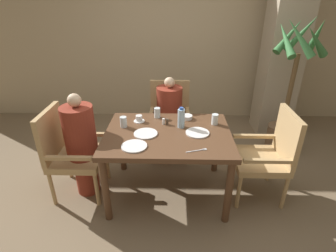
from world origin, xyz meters
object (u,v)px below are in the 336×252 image
Objects in this scene: teacup_with_saucer at (139,119)px; bowl_small at (187,117)px; diner_in_far_chair at (169,118)px; glass_tall_far at (157,113)px; diner_in_left_chair at (82,145)px; chair_far_side at (170,116)px; plate_main_left at (134,146)px; chair_right_side at (269,153)px; chair_left_side at (69,150)px; plate_dessert_center at (197,133)px; water_bottle at (181,118)px; glass_tall_mid at (215,119)px; potted_palm at (287,104)px; plate_main_right at (146,134)px; glass_tall_near at (124,122)px.

teacup_with_saucer reaches higher than bowl_small.
diner_in_far_chair reaches higher than glass_tall_far.
chair_far_side is at bearing 44.65° from diner_in_left_chair.
diner_in_far_chair is at bearing 73.57° from plate_main_left.
chair_right_side reaches higher than bowl_small.
plate_main_left is at bearing -104.81° from glass_tall_far.
chair_left_side is 0.88× the size of diner_in_far_chair.
plate_dessert_center is 0.23m from water_bottle.
chair_far_side is 0.88m from glass_tall_mid.
teacup_with_saucer is (-1.86, -0.67, 0.07)m from potted_palm.
glass_tall_far is at bearing 25.48° from diner_in_left_chair.
plate_main_right is 1.00× the size of plate_dessert_center.
chair_right_side reaches higher than water_bottle.
plate_main_right is at bearing -161.23° from glass_tall_mid.
plate_dessert_center is at bearing 24.72° from plate_main_left.
diner_in_left_chair is 1.04× the size of diner_in_far_chair.
teacup_with_saucer is (-0.02, 0.53, 0.02)m from plate_main_left.
plate_dessert_center is at bearing -133.06° from glass_tall_mid.
glass_tall_far is at bearing 77.26° from plate_main_right.
chair_left_side is 0.83m from plate_main_left.
diner_in_far_chair reaches higher than bowl_small.
glass_tall_near is at bearing -161.86° from bowl_small.
water_bottle reaches higher than plate_main_right.
chair_left_side is at bearing -144.79° from diner_in_far_chair.
potted_palm reaches higher than plate_main_left.
diner_in_far_chair is at bearing 56.43° from teacup_with_saucer.
chair_left_side reaches higher than plate_dessert_center.
chair_right_side reaches higher than glass_tall_far.
chair_left_side is 0.80m from teacup_with_saucer.
water_bottle is at bearing 7.03° from diner_in_left_chair.
chair_far_side is at bearing 63.07° from teacup_with_saucer.
diner_in_far_chair is (1.04, 0.74, 0.04)m from chair_left_side.
glass_tall_mid is (1.39, 0.21, 0.21)m from diner_in_left_chair.
plate_main_right is at bearing -105.88° from diner_in_far_chair.
diner_in_left_chair is at bearing 180.00° from chair_right_side.
glass_tall_mid reaches higher than plate_main_right.
diner_in_far_chair is 9.79× the size of glass_tall_near.
plate_dessert_center is (-1.25, -0.93, 0.05)m from potted_palm.
glass_tall_mid is 0.64m from glass_tall_far.
chair_right_side is 1.54m from glass_tall_near.
potted_palm is 1.46m from bowl_small.
chair_right_side is at bearing -35.21° from diner_in_far_chair.
plate_dessert_center is at bearing -68.26° from diner_in_far_chair.
plate_dessert_center is at bearing -179.51° from chair_right_side.
chair_left_side is at bearing -168.62° from glass_tall_near.
chair_right_side is (1.04, -0.74, -0.04)m from diner_in_far_chair.
chair_far_side is 4.13× the size of plate_main_left.
chair_left_side is 8.64× the size of glass_tall_mid.
diner_in_far_chair is 9.79× the size of glass_tall_mid.
diner_in_far_chair is at bearing 111.74° from plate_dessert_center.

